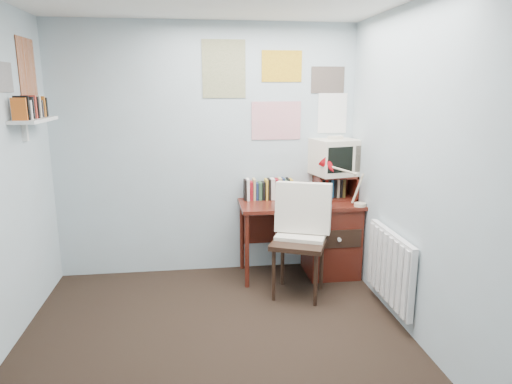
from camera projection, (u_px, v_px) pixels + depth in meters
ground at (219, 365)px, 3.16m from camera, size 3.50×3.50×0.00m
back_wall at (207, 151)px, 4.57m from camera, size 3.00×0.02×2.50m
right_wall at (438, 183)px, 3.07m from camera, size 0.02×3.50×2.50m
desk at (325, 235)px, 4.65m from camera, size 1.20×0.55×0.76m
desk_chair at (299, 243)px, 4.13m from camera, size 0.66×0.65×1.00m
desk_lamp at (361, 185)px, 4.34m from camera, size 0.32×0.29×0.42m
tv_riser at (335, 187)px, 4.66m from camera, size 0.40×0.30×0.25m
crt_tv at (335, 155)px, 4.61m from camera, size 0.49×0.46×0.39m
book_row at (273, 188)px, 4.65m from camera, size 0.60×0.14×0.22m
radiator at (390, 267)px, 3.78m from camera, size 0.09×0.80×0.60m
wall_shelf at (34, 120)px, 3.68m from camera, size 0.20×0.62×0.24m
posters_back at (277, 90)px, 4.52m from camera, size 1.20×0.01×0.90m
posters_left at (16, 71)px, 3.58m from camera, size 0.01×0.70×0.60m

